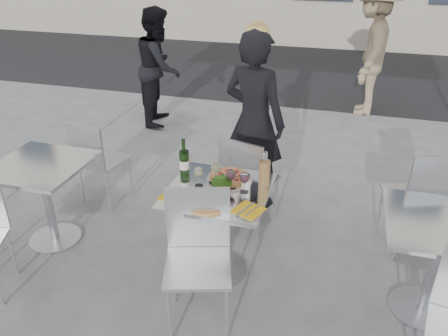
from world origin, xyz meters
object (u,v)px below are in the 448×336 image
(sugar_shaker, at_px, (246,182))
(chair_near, at_px, (198,247))
(napkin_left, at_px, (175,195))
(woman_diner, at_px, (254,121))
(side_chair_rfar, at_px, (424,194))
(side_chair_lfar, at_px, (96,157))
(side_table_right, at_px, (437,249))
(pizza_near, at_px, (206,201))
(pedestrian_b, at_px, (370,49))
(side_table_left, at_px, (44,186))
(wineglass_white_a, at_px, (199,173))
(wineglass_white_b, at_px, (216,169))
(pizza_far, at_px, (230,178))
(napkin_right, at_px, (248,210))
(carafe, at_px, (264,174))
(wine_bottle, at_px, (184,161))
(wineglass_red_a, at_px, (231,175))
(wineglass_red_b, at_px, (244,178))
(main_table, at_px, (218,214))
(pedestrian_a, at_px, (159,67))
(chair_far, at_px, (246,177))
(salad_plate, at_px, (222,183))

(sugar_shaker, bearing_deg, chair_near, -111.45)
(chair_near, bearing_deg, napkin_left, 117.35)
(woman_diner, xyz_separation_m, napkin_left, (-0.28, -1.29, -0.10))
(side_chair_rfar, bearing_deg, side_chair_lfar, -20.61)
(side_table_right, bearing_deg, woman_diner, 142.85)
(pizza_near, bearing_deg, pedestrian_b, 75.94)
(pedestrian_b, relative_size, pizza_near, 5.85)
(side_chair_lfar, bearing_deg, side_table_left, 93.64)
(napkin_left, bearing_deg, wineglass_white_a, 66.02)
(wineglass_white_b, bearing_deg, pizza_far, 32.28)
(side_table_right, bearing_deg, side_chair_rfar, 90.93)
(pedestrian_b, distance_m, napkin_right, 4.38)
(side_table_left, xyz_separation_m, side_table_right, (3.00, 0.00, 0.00))
(woman_diner, bearing_deg, napkin_right, 120.04)
(pizza_far, bearing_deg, carafe, -11.74)
(chair_near, height_order, pedestrian_b, pedestrian_b)
(wine_bottle, bearing_deg, pizza_far, 3.34)
(napkin_left, bearing_deg, side_table_left, -178.51)
(pedestrian_b, xyz_separation_m, napkin_left, (-1.32, -4.27, -0.20))
(wineglass_red_a, bearing_deg, napkin_left, -149.93)
(pizza_far, relative_size, wineglass_white_a, 2.15)
(side_table_left, relative_size, wine_bottle, 2.54)
(pizza_near, bearing_deg, side_chair_lfar, 148.47)
(wineglass_white_a, height_order, napkin_left, wineglass_white_a)
(side_chair_lfar, xyz_separation_m, napkin_right, (1.68, -0.86, 0.24))
(chair_near, height_order, wineglass_white_a, chair_near)
(side_chair_lfar, height_order, wineglass_red_b, wineglass_red_b)
(wineglass_red_b, xyz_separation_m, napkin_right, (0.08, -0.23, -0.11))
(main_table, bearing_deg, pizza_near, -98.14)
(pedestrian_b, bearing_deg, pedestrian_a, -63.67)
(pedestrian_a, relative_size, pedestrian_b, 0.84)
(carafe, distance_m, wineglass_white_b, 0.36)
(pedestrian_a, distance_m, napkin_left, 3.40)
(pedestrian_b, relative_size, wine_bottle, 6.45)
(side_chair_lfar, relative_size, napkin_right, 3.73)
(side_chair_rfar, bearing_deg, main_table, 3.51)
(side_table_right, bearing_deg, main_table, 180.00)
(side_table_left, xyz_separation_m, chair_far, (1.56, 0.63, -0.00))
(sugar_shaker, bearing_deg, carafe, 15.25)
(main_table, bearing_deg, napkin_left, -148.41)
(side_table_left, distance_m, sugar_shaker, 1.71)
(pedestrian_a, relative_size, wineglass_white_a, 10.11)
(main_table, distance_m, salad_plate, 0.25)
(salad_plate, bearing_deg, sugar_shaker, 13.32)
(pedestrian_b, xyz_separation_m, wineglass_red_a, (-0.97, -4.07, -0.09))
(side_chair_rfar, xyz_separation_m, carafe, (-1.18, -0.57, 0.30))
(side_chair_lfar, bearing_deg, main_table, 166.28)
(side_chair_rfar, xyz_separation_m, wineglass_white_a, (-1.64, -0.67, 0.29))
(wineglass_white_b, bearing_deg, wine_bottle, 171.81)
(chair_near, bearing_deg, wineglass_red_a, 61.39)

